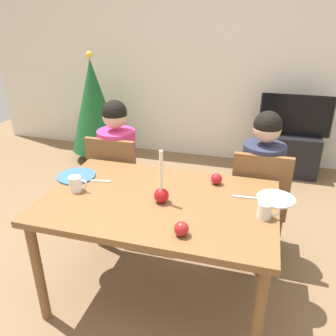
# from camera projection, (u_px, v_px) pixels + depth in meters

# --- Properties ---
(ground_plane) EXTENTS (7.68, 7.68, 0.00)m
(ground_plane) POSITION_uv_depth(u_px,v_px,m) (160.00, 293.00, 2.38)
(ground_plane) COLOR brown
(back_wall) EXTENTS (6.40, 0.10, 2.60)m
(back_wall) POSITION_uv_depth(u_px,v_px,m) (223.00, 55.00, 4.11)
(back_wall) COLOR silver
(back_wall) RESTS_ON ground
(dining_table) EXTENTS (1.40, 0.90, 0.75)m
(dining_table) POSITION_uv_depth(u_px,v_px,m) (159.00, 211.00, 2.10)
(dining_table) COLOR brown
(dining_table) RESTS_ON ground
(chair_left) EXTENTS (0.40, 0.40, 0.90)m
(chair_left) POSITION_uv_depth(u_px,v_px,m) (117.00, 180.00, 2.84)
(chair_left) COLOR brown
(chair_left) RESTS_ON ground
(chair_right) EXTENTS (0.40, 0.40, 0.90)m
(chair_right) POSITION_uv_depth(u_px,v_px,m) (259.00, 199.00, 2.55)
(chair_right) COLOR brown
(chair_right) RESTS_ON ground
(person_left_child) EXTENTS (0.30, 0.30, 1.17)m
(person_left_child) POSITION_uv_depth(u_px,v_px,m) (118.00, 172.00, 2.84)
(person_left_child) COLOR #33384C
(person_left_child) RESTS_ON ground
(person_right_child) EXTENTS (0.30, 0.30, 1.17)m
(person_right_child) POSITION_uv_depth(u_px,v_px,m) (260.00, 190.00, 2.56)
(person_right_child) COLOR #33384C
(person_right_child) RESTS_ON ground
(tv_stand) EXTENTS (0.64, 0.40, 0.48)m
(tv_stand) POSITION_uv_depth(u_px,v_px,m) (289.00, 154.00, 4.07)
(tv_stand) COLOR black
(tv_stand) RESTS_ON ground
(tv) EXTENTS (0.79, 0.05, 0.46)m
(tv) POSITION_uv_depth(u_px,v_px,m) (296.00, 115.00, 3.87)
(tv) COLOR black
(tv) RESTS_ON tv_stand
(christmas_tree) EXTENTS (0.63, 0.63, 1.36)m
(christmas_tree) POSITION_uv_depth(u_px,v_px,m) (94.00, 106.00, 4.28)
(christmas_tree) COLOR brown
(christmas_tree) RESTS_ON ground
(candle_centerpiece) EXTENTS (0.09, 0.09, 0.33)m
(candle_centerpiece) POSITION_uv_depth(u_px,v_px,m) (161.00, 192.00, 2.01)
(candle_centerpiece) COLOR red
(candle_centerpiece) RESTS_ON dining_table
(plate_left) EXTENTS (0.26, 0.26, 0.01)m
(plate_left) POSITION_uv_depth(u_px,v_px,m) (76.00, 176.00, 2.35)
(plate_left) COLOR teal
(plate_left) RESTS_ON dining_table
(plate_right) EXTENTS (0.23, 0.23, 0.01)m
(plate_right) POSITION_uv_depth(u_px,v_px,m) (276.00, 199.00, 2.07)
(plate_right) COLOR white
(plate_right) RESTS_ON dining_table
(mug_left) EXTENTS (0.12, 0.08, 0.10)m
(mug_left) POSITION_uv_depth(u_px,v_px,m) (76.00, 184.00, 2.15)
(mug_left) COLOR white
(mug_left) RESTS_ON dining_table
(mug_right) EXTENTS (0.12, 0.08, 0.09)m
(mug_right) POSITION_uv_depth(u_px,v_px,m) (265.00, 211.00, 1.87)
(mug_right) COLOR silver
(mug_right) RESTS_ON dining_table
(fork_left) EXTENTS (0.18, 0.04, 0.01)m
(fork_left) POSITION_uv_depth(u_px,v_px,m) (97.00, 181.00, 2.28)
(fork_left) COLOR silver
(fork_left) RESTS_ON dining_table
(fork_right) EXTENTS (0.18, 0.03, 0.01)m
(fork_right) POSITION_uv_depth(u_px,v_px,m) (247.00, 197.00, 2.08)
(fork_right) COLOR silver
(fork_right) RESTS_ON dining_table
(apple_near_candle) EXTENTS (0.08, 0.08, 0.08)m
(apple_near_candle) POSITION_uv_depth(u_px,v_px,m) (181.00, 229.00, 1.72)
(apple_near_candle) COLOR #AB1E1E
(apple_near_candle) RESTS_ON dining_table
(apple_by_left_plate) EXTENTS (0.07, 0.07, 0.07)m
(apple_by_left_plate) POSITION_uv_depth(u_px,v_px,m) (216.00, 179.00, 2.24)
(apple_by_left_plate) COLOR #B11720
(apple_by_left_plate) RESTS_ON dining_table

